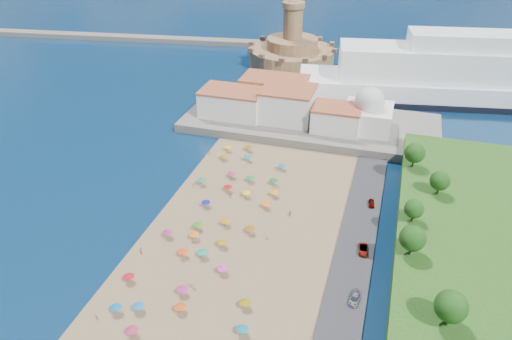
% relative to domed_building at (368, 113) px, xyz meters
% --- Properties ---
extents(ground, '(700.00, 700.00, 0.00)m').
position_rel_domed_building_xyz_m(ground, '(-30.00, -71.00, -8.97)').
color(ground, '#071938').
rests_on(ground, ground).
extents(terrace, '(90.00, 36.00, 3.00)m').
position_rel_domed_building_xyz_m(terrace, '(-20.00, 2.00, -7.47)').
color(terrace, '#59544C').
rests_on(terrace, ground).
extents(jetty, '(18.00, 70.00, 2.40)m').
position_rel_domed_building_xyz_m(jetty, '(-42.00, 37.00, -7.77)').
color(jetty, '#59544C').
rests_on(jetty, ground).
extents(breakwater, '(199.03, 34.77, 2.60)m').
position_rel_domed_building_xyz_m(breakwater, '(-140.00, 82.00, -7.67)').
color(breakwater, '#59544C').
rests_on(breakwater, ground).
extents(waterfront_buildings, '(57.00, 29.00, 11.00)m').
position_rel_domed_building_xyz_m(waterfront_buildings, '(-33.05, 2.64, -1.10)').
color(waterfront_buildings, silver).
rests_on(waterfront_buildings, terrace).
extents(domed_building, '(16.00, 16.00, 15.00)m').
position_rel_domed_building_xyz_m(domed_building, '(0.00, 0.00, 0.00)').
color(domed_building, silver).
rests_on(domed_building, terrace).
extents(fortress, '(40.00, 40.00, 32.40)m').
position_rel_domed_building_xyz_m(fortress, '(-42.00, 67.00, -2.29)').
color(fortress, '#A57F52').
rests_on(fortress, ground).
extents(cruise_ship, '(156.75, 48.98, 33.90)m').
position_rel_domed_building_xyz_m(cruise_ship, '(45.54, 44.69, 1.07)').
color(cruise_ship, black).
rests_on(cruise_ship, ground).
extents(beach_parasols, '(32.59, 116.63, 2.20)m').
position_rel_domed_building_xyz_m(beach_parasols, '(-31.06, -81.08, -6.83)').
color(beach_parasols, gray).
rests_on(beach_parasols, beach).
extents(beachgoers, '(33.86, 101.65, 1.87)m').
position_rel_domed_building_xyz_m(beachgoers, '(-32.67, -75.26, -7.86)').
color(beachgoers, tan).
rests_on(beachgoers, beach).
extents(parked_cars, '(2.73, 69.88, 1.38)m').
position_rel_domed_building_xyz_m(parked_cars, '(6.00, -77.93, -7.60)').
color(parked_cars, gray).
rests_on(parked_cars, promenade).
extents(hillside_trees, '(13.62, 105.18, 7.84)m').
position_rel_domed_building_xyz_m(hillside_trees, '(18.61, -77.22, 1.37)').
color(hillside_trees, '#382314').
rests_on(hillside_trees, hillside).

